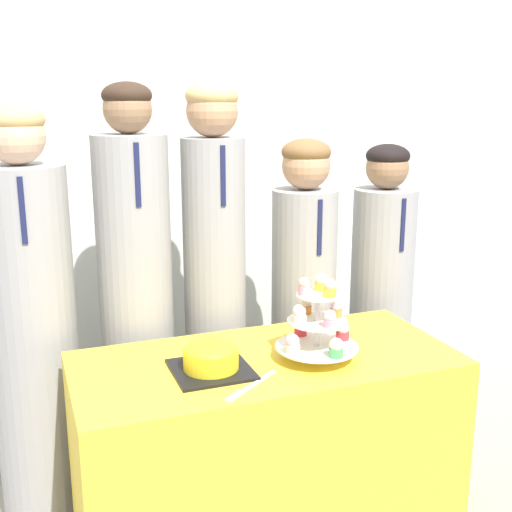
% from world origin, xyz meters
% --- Properties ---
extents(wall_back, '(9.00, 0.06, 2.70)m').
position_xyz_m(wall_back, '(0.00, 1.38, 1.35)').
color(wall_back, silver).
rests_on(wall_back, ground_plane).
extents(table, '(1.27, 0.58, 0.75)m').
position_xyz_m(table, '(0.00, 0.29, 0.38)').
color(table, yellow).
rests_on(table, ground_plane).
extents(round_cake, '(0.24, 0.24, 0.10)m').
position_xyz_m(round_cake, '(-0.20, 0.25, 0.80)').
color(round_cake, black).
rests_on(round_cake, table).
extents(cake_knife, '(0.22, 0.16, 0.01)m').
position_xyz_m(cake_knife, '(-0.15, 0.08, 0.76)').
color(cake_knife, silver).
rests_on(cake_knife, table).
extents(cupcake_stand, '(0.27, 0.27, 0.28)m').
position_xyz_m(cupcake_stand, '(0.15, 0.22, 0.88)').
color(cupcake_stand, silver).
rests_on(cupcake_stand, table).
extents(student_0, '(0.31, 0.32, 1.58)m').
position_xyz_m(student_0, '(-0.72, 0.78, 0.75)').
color(student_0, '#939399').
rests_on(student_0, ground_plane).
extents(student_1, '(0.28, 0.28, 1.65)m').
position_xyz_m(student_1, '(-0.34, 0.78, 0.79)').
color(student_1, '#939399').
rests_on(student_1, ground_plane).
extents(student_2, '(0.24, 0.25, 1.65)m').
position_xyz_m(student_2, '(-0.03, 0.78, 0.82)').
color(student_2, '#939399').
rests_on(student_2, ground_plane).
extents(student_3, '(0.27, 0.27, 1.44)m').
position_xyz_m(student_3, '(0.36, 0.78, 0.70)').
color(student_3, '#939399').
rests_on(student_3, ground_plane).
extents(student_4, '(0.27, 0.28, 1.41)m').
position_xyz_m(student_4, '(0.74, 0.78, 0.67)').
color(student_4, '#939399').
rests_on(student_4, ground_plane).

